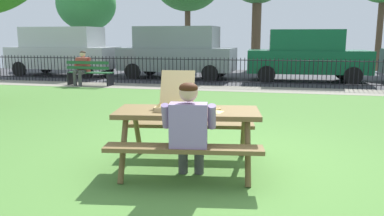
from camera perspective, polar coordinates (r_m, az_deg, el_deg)
The scene contains 14 objects.
ground at distance 7.39m, azimuth 7.71°, elevation -2.85°, with size 28.00×12.17×0.02m, color #508238.
cobblestone_walkway at distance 12.68m, azimuth 9.67°, elevation 2.71°, with size 28.00×1.40×0.01m, color gray.
street_asphalt at distance 16.70m, azimuth 10.32°, elevation 4.53°, with size 28.00×6.69×0.01m, color #38383D.
picnic_table_foreground at distance 4.92m, azimuth -0.67°, elevation -2.28°, with size 1.99×1.72×0.79m.
pizza_box_open at distance 4.97m, azimuth -2.48°, elevation 0.94°, with size 0.49×0.58×0.47m.
pizza_slice_on_table at distance 4.81m, azimuth 3.59°, elevation -0.40°, with size 0.21×0.26×0.02m.
adult_at_table at distance 4.41m, azimuth -0.43°, elevation -2.97°, with size 0.63×0.63×1.19m.
iron_fence_streetside at distance 13.32m, azimuth 9.87°, elevation 5.24°, with size 20.54×0.03×0.98m.
park_bench_left at distance 14.00m, azimuth -14.85°, elevation 4.96°, with size 1.62×0.53×0.85m.
person_on_park_bench at distance 14.14m, azimuth -15.93°, elevation 5.94°, with size 0.62×0.61×1.19m.
parked_car_far_left at distance 17.71m, azimuth -18.46°, elevation 8.07°, with size 4.67×2.09×2.08m.
parked_car_left at distance 15.76m, azimuth -2.18°, elevation 8.36°, with size 4.69×2.15×2.08m.
parked_car_center at distance 15.31m, azimuth 16.55°, elevation 7.54°, with size 4.45×2.02×1.94m.
far_tree_left at distance 23.32m, azimuth -15.34°, elevation 14.53°, with size 3.31×3.31×4.99m.
Camera 1 is at (0.54, -5.08, 1.68)m, focal length 36.13 mm.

